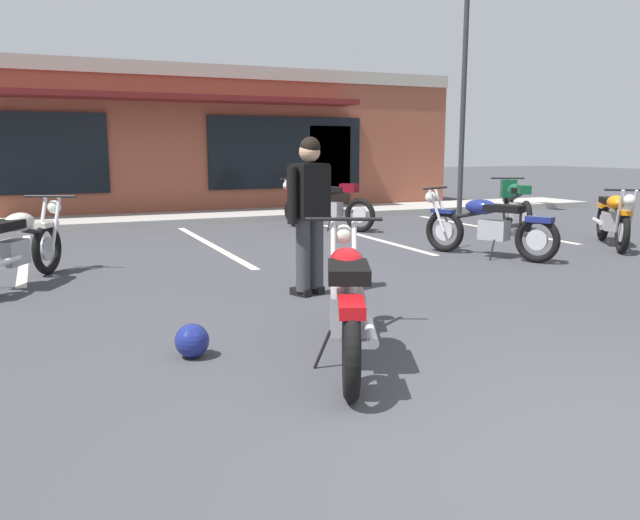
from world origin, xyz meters
TOP-DOWN VIEW (x-y plane):
  - ground_plane at (0.00, 3.80)m, footprint 80.00×80.00m
  - sidewalk_kerb at (0.00, 11.77)m, footprint 22.00×1.80m
  - brick_storefront_building at (0.00, 15.76)m, footprint 15.17×7.09m
  - painted_stall_lines at (0.00, 8.17)m, footprint 11.23×4.80m
  - motorcycle_foreground_classic at (-0.50, 2.05)m, footprint 1.14×1.98m
  - motorcycle_red_sportbike at (-2.80, 5.93)m, footprint 1.25×1.92m
  - motorcycle_black_cruiser at (5.81, 7.68)m, footprint 1.24×1.93m
  - motorcycle_silver_naked at (3.38, 5.41)m, footprint 1.19×1.96m
  - motorcycle_blue_standard at (2.52, 9.33)m, footprint 1.37×1.85m
  - motorcycle_green_cafe_racer at (5.82, 5.40)m, footprint 1.46×1.80m
  - person_by_back_row at (0.08, 4.17)m, footprint 0.59×0.38m
  - helmet_on_pavement at (-1.54, 2.58)m, footprint 0.26×0.26m
  - parking_lot_lamp_post at (6.68, 10.57)m, footprint 0.24×0.76m

SIDE VIEW (x-z plane):
  - ground_plane at x=0.00m, z-range 0.00..0.00m
  - painted_stall_lines at x=0.00m, z-range 0.00..0.01m
  - sidewalk_kerb at x=0.00m, z-range 0.00..0.14m
  - helmet_on_pavement at x=-1.54m, z-range 0.00..0.26m
  - motorcycle_foreground_classic at x=-0.50m, z-range -0.03..0.95m
  - motorcycle_red_sportbike at x=-2.80m, z-range -0.03..0.95m
  - motorcycle_silver_naked at x=3.38m, z-range -0.03..0.95m
  - motorcycle_green_cafe_racer at x=5.82m, z-range -0.03..0.95m
  - motorcycle_black_cruiser at x=5.81m, z-range 0.04..1.02m
  - motorcycle_blue_standard at x=2.52m, z-range 0.04..1.02m
  - person_by_back_row at x=0.08m, z-range 0.11..1.79m
  - brick_storefront_building at x=0.00m, z-range 0.00..3.44m
  - parking_lot_lamp_post at x=6.68m, z-range 0.76..6.24m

